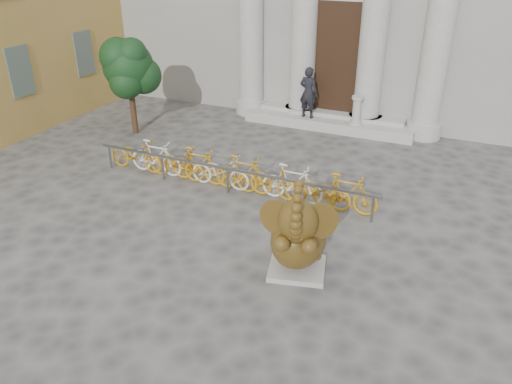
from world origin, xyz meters
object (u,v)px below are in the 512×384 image
at_px(elephant_statue, 298,238).
at_px(tree, 129,67).
at_px(bike_rack, 231,172).
at_px(pedestrian, 308,92).

bearing_deg(elephant_statue, tree, 131.90).
relative_size(elephant_statue, bike_rack, 0.28).
bearing_deg(pedestrian, bike_rack, 93.97).
bearing_deg(pedestrian, elephant_statue, 114.23).
relative_size(bike_rack, tree, 2.48).
bearing_deg(elephant_statue, bike_rack, 121.68).
bearing_deg(bike_rack, elephant_statue, -44.38).
distance_m(elephant_statue, bike_rack, 4.05).
relative_size(bike_rack, pedestrian, 4.54).
height_order(elephant_statue, bike_rack, elephant_statue).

